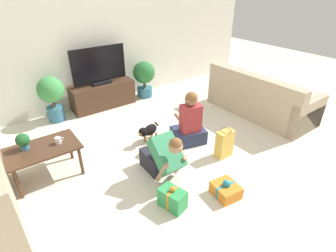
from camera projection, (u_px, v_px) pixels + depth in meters
The scene contains 16 objects.
ground_plane at pixel (167, 159), 3.99m from camera, with size 16.00×16.00×0.00m, color beige.
wall_back at pixel (88, 42), 5.19m from camera, with size 8.40×0.06×2.60m.
sofa_right at pixel (259, 100), 5.19m from camera, with size 0.90×2.06×0.87m.
coffee_table at pixel (43, 151), 3.46m from camera, with size 0.91×0.57×0.47m.
tv_console at pixel (103, 95), 5.52m from camera, with size 1.30×0.46×0.51m.
tv at pixel (99, 68), 5.23m from camera, with size 1.12×0.20×0.75m.
potted_plant_back_right at pixel (144, 76), 5.89m from camera, with size 0.49×0.49×0.81m.
potted_plant_back_left at pixel (52, 94), 4.83m from camera, with size 0.48×0.48×0.87m.
person_kneeling at pixel (163, 156), 3.51m from camera, with size 0.36×0.79×0.76m.
person_sitting at pixel (189, 124), 4.25m from camera, with size 0.61×0.57×0.92m.
dog at pixel (148, 131), 4.33m from camera, with size 0.48×0.25×0.32m.
gift_box_a at pixel (172, 198), 3.11m from camera, with size 0.27×0.36×0.31m.
gift_box_b at pixel (226, 190), 3.30m from camera, with size 0.33×0.36×0.24m.
gift_bag_a at pixel (224, 144), 3.97m from camera, with size 0.27×0.17×0.46m.
mug at pixel (58, 140), 3.50m from camera, with size 0.12×0.08×0.09m.
tabletop_plant at pixel (23, 141), 3.34m from camera, with size 0.17×0.17×0.22m.
Camera 1 is at (-1.89, -2.60, 2.41)m, focal length 28.00 mm.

